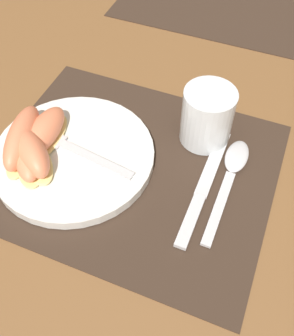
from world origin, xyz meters
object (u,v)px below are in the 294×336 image
citrus_wedge_2 (28,151)px  juice_glass (207,119)px  spoon (232,169)px  citrus_wedge_0 (44,133)px  citrus_wedge_3 (33,154)px  citrus_wedge_1 (23,139)px  knife (203,188)px  plate (74,156)px  fork (67,146)px

citrus_wedge_2 → juice_glass: bearing=33.9°
spoon → citrus_wedge_2: 0.30m
juice_glass → citrus_wedge_0: size_ratio=0.82×
citrus_wedge_0 → citrus_wedge_3: size_ratio=1.08×
citrus_wedge_0 → citrus_wedge_2: size_ratio=0.89×
citrus_wedge_2 → citrus_wedge_3: (0.01, -0.01, 0.00)m
juice_glass → citrus_wedge_1: size_ratio=0.68×
spoon → citrus_wedge_1: 0.31m
knife → spoon: spoon is taller
plate → citrus_wedge_3: size_ratio=2.36×
fork → spoon: bearing=14.4°
spoon → citrus_wedge_3: size_ratio=1.87×
fork → citrus_wedge_2: bearing=-136.4°
juice_glass → knife: juice_glass is taller
plate → fork: fork is taller
citrus_wedge_0 → citrus_wedge_2: 0.04m
juice_glass → citrus_wedge_3: size_ratio=0.89×
fork → citrus_wedge_0: (-0.04, -0.00, 0.01)m
citrus_wedge_0 → citrus_wedge_1: size_ratio=0.83×
knife → fork: 0.21m
citrus_wedge_2 → citrus_wedge_0: bearing=84.5°
spoon → citrus_wedge_2: citrus_wedge_2 is taller
citrus_wedge_0 → citrus_wedge_3: (0.01, -0.04, 0.00)m
plate → fork: bearing=156.9°
citrus_wedge_2 → plate: bearing=30.9°
citrus_wedge_0 → citrus_wedge_3: 0.04m
knife → plate: bearing=-173.9°
citrus_wedge_1 → citrus_wedge_3: 0.04m
plate → fork: (-0.01, 0.01, 0.01)m
fork → citrus_wedge_1: (-0.06, -0.02, 0.02)m
citrus_wedge_2 → citrus_wedge_3: citrus_wedge_3 is taller
knife → citrus_wedge_2: citrus_wedge_2 is taller
citrus_wedge_3 → knife: bearing=13.9°
citrus_wedge_0 → citrus_wedge_3: citrus_wedge_3 is taller
juice_glass → citrus_wedge_3: (-0.21, -0.16, -0.00)m
citrus_wedge_1 → citrus_wedge_2: (0.02, -0.01, -0.00)m
spoon → citrus_wedge_1: bearing=-163.9°
citrus_wedge_1 → citrus_wedge_2: citrus_wedge_1 is taller
knife → citrus_wedge_1: (-0.27, -0.04, 0.03)m
fork → citrus_wedge_1: citrus_wedge_1 is taller
citrus_wedge_2 → fork: bearing=43.6°
juice_glass → fork: bearing=-148.5°
citrus_wedge_0 → citrus_wedge_3: bearing=-78.3°
fork → citrus_wedge_1: bearing=-156.9°
fork → citrus_wedge_2: 0.06m
plate → juice_glass: juice_glass is taller
citrus_wedge_1 → fork: bearing=23.1°
knife → citrus_wedge_2: (-0.25, -0.05, 0.03)m
juice_glass → citrus_wedge_1: juice_glass is taller
fork → knife: bearing=4.1°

